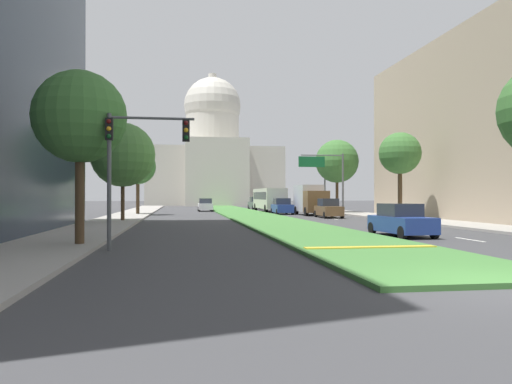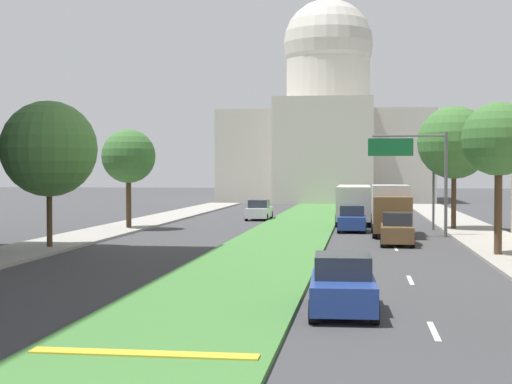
# 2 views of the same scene
# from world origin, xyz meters

# --- Properties ---
(ground_plane) EXTENTS (260.00, 260.00, 0.00)m
(ground_plane) POSITION_xyz_m (0.00, 50.86, 0.00)
(ground_plane) COLOR #3D3D3F
(grass_median) EXTENTS (5.59, 91.56, 0.14)m
(grass_median) POSITION_xyz_m (0.00, 45.78, 0.07)
(grass_median) COLOR #427A38
(grass_median) RESTS_ON ground_plane
(median_curb_nose) EXTENTS (5.03, 0.50, 0.04)m
(median_curb_nose) POSITION_xyz_m (0.00, 7.60, 0.16)
(median_curb_nose) COLOR gold
(median_curb_nose) RESTS_ON grass_median
(lane_dashes_right) EXTENTS (0.16, 44.66, 0.01)m
(lane_dashes_right) POSITION_xyz_m (6.49, 35.67, 0.00)
(lane_dashes_right) COLOR silver
(lane_dashes_right) RESTS_ON ground_plane
(sidewalk_left) EXTENTS (4.00, 91.56, 0.15)m
(sidewalk_left) POSITION_xyz_m (-12.19, 40.69, 0.07)
(sidewalk_left) COLOR #9E9991
(sidewalk_left) RESTS_ON ground_plane
(sidewalk_right) EXTENTS (4.00, 91.56, 0.15)m
(sidewalk_right) POSITION_xyz_m (12.19, 40.69, 0.07)
(sidewalk_right) COLOR #9E9991
(sidewalk_right) RESTS_ON ground_plane
(capitol_building) EXTENTS (28.26, 28.65, 29.46)m
(capitol_building) POSITION_xyz_m (0.00, 100.96, 9.73)
(capitol_building) COLOR beige
(capitol_building) RESTS_ON ground_plane
(traffic_light_far_right) EXTENTS (0.28, 0.35, 5.20)m
(traffic_light_far_right) POSITION_xyz_m (9.69, 46.25, 3.31)
(traffic_light_far_right) COLOR #515456
(traffic_light_far_right) RESTS_ON ground_plane
(overhead_guide_sign) EXTENTS (4.90, 0.20, 6.50)m
(overhead_guide_sign) POSITION_xyz_m (8.16, 40.28, 4.61)
(overhead_guide_sign) COLOR #515456
(overhead_guide_sign) RESTS_ON ground_plane
(street_tree_left_mid) EXTENTS (5.02, 5.02, 7.78)m
(street_tree_left_mid) POSITION_xyz_m (-11.50, 29.87, 5.26)
(street_tree_left_mid) COLOR #4C3823
(street_tree_left_mid) RESTS_ON ground_plane
(street_tree_right_mid) EXTENTS (3.49, 3.49, 7.36)m
(street_tree_right_mid) POSITION_xyz_m (11.10, 29.13, 5.57)
(street_tree_right_mid) COLOR #4C3823
(street_tree_right_mid) RESTS_ON ground_plane
(street_tree_left_far) EXTENTS (3.78, 3.78, 7.05)m
(street_tree_left_far) POSITION_xyz_m (-11.52, 43.75, 5.13)
(street_tree_left_far) COLOR #4C3823
(street_tree_left_far) RESTS_ON ground_plane
(street_tree_right_far) EXTENTS (5.02, 5.02, 8.59)m
(street_tree_right_far) POSITION_xyz_m (11.01, 45.78, 6.06)
(street_tree_right_far) COLOR #4C3823
(street_tree_right_far) RESTS_ON ground_plane
(sedan_lead_stopped) EXTENTS (2.04, 4.38, 1.67)m
(sedan_lead_stopped) POSITION_xyz_m (4.12, 13.90, 0.79)
(sedan_lead_stopped) COLOR navy
(sedan_lead_stopped) RESTS_ON ground_plane
(sedan_midblock) EXTENTS (1.92, 4.32, 1.80)m
(sedan_midblock) POSITION_xyz_m (6.64, 34.82, 0.84)
(sedan_midblock) COLOR brown
(sedan_midblock) RESTS_ON ground_plane
(sedan_distant) EXTENTS (1.93, 4.24, 1.78)m
(sedan_distant) POSITION_xyz_m (4.08, 43.92, 0.83)
(sedan_distant) COLOR navy
(sedan_distant) RESTS_ON ground_plane
(sedan_far_horizon) EXTENTS (1.88, 4.41, 1.70)m
(sedan_far_horizon) POSITION_xyz_m (-3.83, 55.59, 0.80)
(sedan_far_horizon) COLOR silver
(sedan_far_horizon) RESTS_ON ground_plane
(sedan_very_far) EXTENTS (2.11, 4.61, 1.87)m
(sedan_very_far) POSITION_xyz_m (4.38, 64.94, 0.87)
(sedan_very_far) COLOR #4C5156
(sedan_very_far) RESTS_ON ground_plane
(box_truck_delivery) EXTENTS (2.40, 6.40, 3.20)m
(box_truck_delivery) POSITION_xyz_m (6.55, 41.07, 1.68)
(box_truck_delivery) COLOR brown
(box_truck_delivery) RESTS_ON ground_plane
(city_bus) EXTENTS (2.62, 11.00, 2.95)m
(city_bus) POSITION_xyz_m (4.12, 52.29, 1.77)
(city_bus) COLOR beige
(city_bus) RESTS_ON ground_plane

